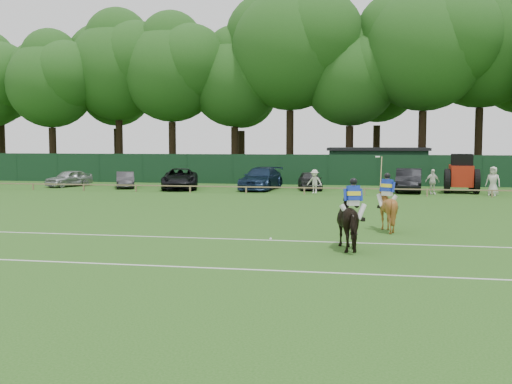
% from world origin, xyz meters
% --- Properties ---
extents(ground, '(160.00, 160.00, 0.00)m').
position_xyz_m(ground, '(0.00, 0.00, 0.00)').
color(ground, '#1E4C14').
rests_on(ground, ground).
extents(horse_dark, '(1.57, 2.37, 1.84)m').
position_xyz_m(horse_dark, '(4.74, -2.28, 0.92)').
color(horse_dark, black).
rests_on(horse_dark, ground).
extents(horse_chestnut, '(2.03, 2.10, 1.78)m').
position_xyz_m(horse_chestnut, '(5.96, 2.17, 0.89)').
color(horse_chestnut, brown).
rests_on(horse_chestnut, ground).
extents(sedan_silver, '(2.97, 4.20, 1.33)m').
position_xyz_m(sedan_silver, '(-18.05, 21.61, 0.66)').
color(sedan_silver, '#AFB2B5').
rests_on(sedan_silver, ground).
extents(sedan_grey, '(2.69, 3.96, 1.24)m').
position_xyz_m(sedan_grey, '(-13.16, 21.22, 0.62)').
color(sedan_grey, '#2E2D30').
rests_on(sedan_grey, ground).
extents(suv_black, '(3.92, 6.00, 1.54)m').
position_xyz_m(suv_black, '(-8.65, 20.87, 0.77)').
color(suv_black, black).
rests_on(suv_black, ground).
extents(sedan_navy, '(2.84, 5.82, 1.63)m').
position_xyz_m(sedan_navy, '(-2.57, 21.42, 0.82)').
color(sedan_navy, '#13243E').
rests_on(sedan_navy, ground).
extents(hatch_grey, '(2.31, 4.21, 1.36)m').
position_xyz_m(hatch_grey, '(0.97, 22.08, 0.68)').
color(hatch_grey, '#2D2D2F').
rests_on(hatch_grey, ground).
extents(estate_black, '(2.12, 5.09, 1.64)m').
position_xyz_m(estate_black, '(8.05, 21.48, 0.82)').
color(estate_black, black).
rests_on(estate_black, ground).
extents(spectator_left, '(1.16, 0.81, 1.63)m').
position_xyz_m(spectator_left, '(1.60, 19.01, 0.82)').
color(spectator_left, silver).
rests_on(spectator_left, ground).
extents(spectator_mid, '(1.08, 0.74, 1.71)m').
position_xyz_m(spectator_mid, '(9.48, 19.63, 0.85)').
color(spectator_mid, white).
rests_on(spectator_mid, ground).
extents(spectator_right, '(1.11, 0.96, 1.91)m').
position_xyz_m(spectator_right, '(13.31, 19.41, 0.96)').
color(spectator_right, silver).
rests_on(spectator_right, ground).
extents(rider_dark, '(0.92, 0.51, 1.41)m').
position_xyz_m(rider_dark, '(4.74, -2.29, 1.72)').
color(rider_dark, silver).
rests_on(rider_dark, ground).
extents(rider_chestnut, '(0.88, 0.80, 2.05)m').
position_xyz_m(rider_chestnut, '(5.95, 2.16, 1.67)').
color(rider_chestnut, silver).
rests_on(rider_chestnut, ground).
extents(polo_ball, '(0.09, 0.09, 0.09)m').
position_xyz_m(polo_ball, '(1.77, -0.91, 0.04)').
color(polo_ball, silver).
rests_on(polo_ball, ground).
extents(pitch_lines, '(60.00, 5.10, 0.01)m').
position_xyz_m(pitch_lines, '(0.00, -3.50, 0.01)').
color(pitch_lines, silver).
rests_on(pitch_lines, ground).
extents(pitch_rail, '(62.10, 0.10, 0.50)m').
position_xyz_m(pitch_rail, '(0.00, 18.00, 0.45)').
color(pitch_rail, '#997F5B').
rests_on(pitch_rail, ground).
extents(perimeter_fence, '(92.08, 0.08, 2.50)m').
position_xyz_m(perimeter_fence, '(0.00, 27.00, 1.25)').
color(perimeter_fence, '#14351E').
rests_on(perimeter_fence, ground).
extents(utility_shed, '(8.40, 4.40, 3.04)m').
position_xyz_m(utility_shed, '(6.00, 30.00, 1.54)').
color(utility_shed, '#14331E').
rests_on(utility_shed, ground).
extents(tree_row, '(96.00, 12.00, 21.00)m').
position_xyz_m(tree_row, '(2.00, 35.00, 0.00)').
color(tree_row, '#26561C').
rests_on(tree_row, ground).
extents(tractor, '(2.35, 3.33, 2.70)m').
position_xyz_m(tractor, '(11.56, 21.32, 1.28)').
color(tractor, '#B22210').
rests_on(tractor, ground).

